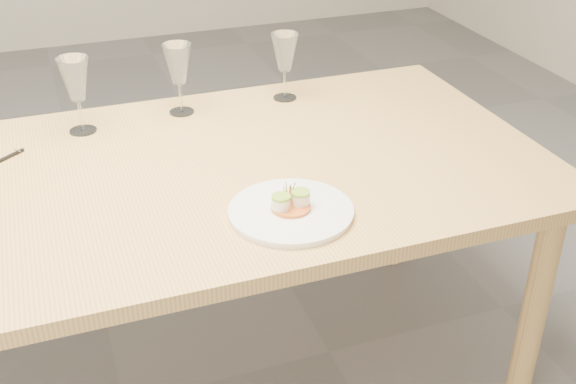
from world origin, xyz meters
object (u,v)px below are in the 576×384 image
object	(u,v)px
dinner_plate	(291,210)
wine_glass_3	(285,54)
dining_table	(93,210)
wine_glass_2	(178,65)
ballpoint_pen	(2,159)
wine_glass_1	(75,81)

from	to	relation	value
dinner_plate	wine_glass_3	bearing A→B (deg)	71.57
dining_table	wine_glass_3	bearing A→B (deg)	29.91
dining_table	dinner_plate	distance (m)	0.52
dining_table	wine_glass_2	size ratio (longest dim) A/B	11.25
dinner_plate	wine_glass_2	size ratio (longest dim) A/B	1.37
ballpoint_pen	wine_glass_2	distance (m)	0.56
dinner_plate	ballpoint_pen	world-z (taller)	dinner_plate
wine_glass_1	dining_table	bearing A→B (deg)	-93.34
wine_glass_1	wine_glass_3	distance (m)	0.63
ballpoint_pen	dining_table	bearing A→B (deg)	-85.77
dinner_plate	ballpoint_pen	xyz separation A→B (m)	(-0.63, 0.51, -0.01)
dining_table	wine_glass_1	distance (m)	0.41
wine_glass_2	dinner_plate	bearing A→B (deg)	-80.62
wine_glass_2	wine_glass_3	world-z (taller)	wine_glass_2
ballpoint_pen	wine_glass_3	bearing A→B (deg)	-28.06
dinner_plate	wine_glass_3	xyz separation A→B (m)	(0.22, 0.67, 0.14)
dining_table	wine_glass_2	xyz separation A→B (m)	(0.32, 0.37, 0.22)
dining_table	wine_glass_3	xyz separation A→B (m)	(0.65, 0.37, 0.21)
dinner_plate	ballpoint_pen	distance (m)	0.81
dinner_plate	ballpoint_pen	size ratio (longest dim) A/B	2.52
dining_table	dinner_plate	xyz separation A→B (m)	(0.43, -0.29, 0.08)
wine_glass_1	wine_glass_2	size ratio (longest dim) A/B	1.03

